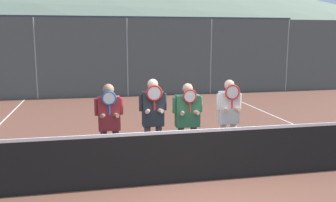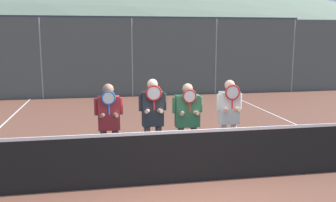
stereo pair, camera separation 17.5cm
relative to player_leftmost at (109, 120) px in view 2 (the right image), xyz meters
name	(u,v)px [view 2 (the right image)]	position (x,y,z in m)	size (l,w,h in m)	color
ground_plane	(183,182)	(1.30, -0.89, -1.03)	(120.00, 120.00, 0.00)	brown
hill_distant	(107,52)	(1.30, 55.66, -1.03)	(111.12, 61.74, 21.61)	slate
clubhouse_building	(148,49)	(2.92, 16.14, 0.85)	(16.90, 5.50, 3.72)	beige
fence_back	(132,58)	(1.30, 9.36, 0.68)	(23.19, 0.06, 3.43)	gray
tennis_net	(183,156)	(1.30, -0.89, -0.52)	(11.79, 0.09, 1.09)	gray
court_line_right_sideline	(311,131)	(5.69, 2.11, -1.03)	(0.05, 16.00, 0.01)	white
player_leftmost	(109,120)	(0.00, 0.00, 0.00)	(0.56, 0.34, 1.75)	#56565B
player_center_left	(153,116)	(0.87, 0.02, 0.04)	(0.56, 0.34, 1.82)	#56565B
player_center_right	(187,117)	(1.58, 0.02, -0.01)	(0.63, 0.34, 1.72)	#56565B
player_rightmost	(229,114)	(2.48, 0.03, 0.01)	(0.54, 0.34, 1.77)	white
car_left_of_center	(73,73)	(-1.42, 11.44, -0.13)	(4.63, 1.98, 1.77)	maroon
car_center	(176,70)	(3.79, 11.88, -0.11)	(4.57, 2.00, 1.82)	silver
car_right_of_center	(272,68)	(8.93, 11.41, -0.08)	(4.48, 1.93, 1.89)	black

